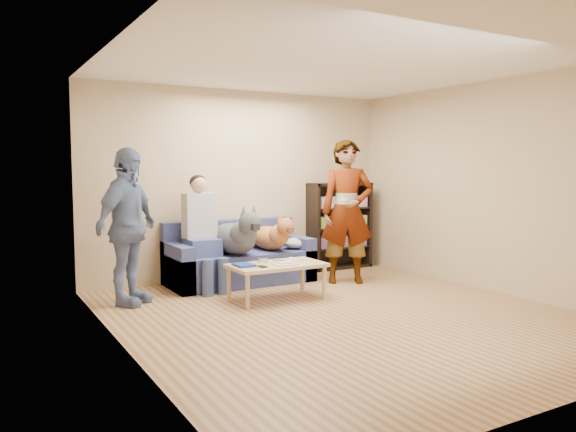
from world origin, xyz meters
TOP-DOWN VIEW (x-y plane):
  - ground at (0.00, 0.00)m, footprint 5.00×5.00m
  - ceiling at (0.00, 0.00)m, footprint 5.00×5.00m
  - wall_back at (0.00, 2.50)m, footprint 4.50×0.00m
  - wall_left at (-2.25, 0.00)m, footprint 0.00×5.00m
  - wall_right at (2.25, 0.00)m, footprint 0.00×5.00m
  - blanket at (0.57, 1.91)m, footprint 0.43×0.36m
  - person_standing_right at (1.01, 1.38)m, footprint 0.83×0.72m
  - person_standing_left at (-1.83, 1.61)m, footprint 1.05×1.02m
  - held_controller at (0.81, 1.18)m, footprint 0.06×0.13m
  - notebook_blue at (-0.67, 1.05)m, footprint 0.20×0.26m
  - papers at (-0.22, 0.90)m, footprint 0.26×0.20m
  - magazine at (-0.19, 0.92)m, footprint 0.22×0.17m
  - camera_silver at (-0.39, 1.12)m, footprint 0.11×0.06m
  - controller_a at (0.01, 1.10)m, footprint 0.04×0.13m
  - controller_b at (0.09, 1.02)m, footprint 0.09×0.06m
  - headphone_cup_a at (-0.07, 0.98)m, footprint 0.07×0.07m
  - headphone_cup_b at (-0.07, 1.06)m, footprint 0.07×0.07m
  - pen_orange at (-0.29, 0.84)m, footprint 0.13×0.06m
  - pen_black at (-0.15, 1.18)m, footprint 0.13×0.08m
  - wallet at (-0.52, 0.88)m, footprint 0.07×0.12m
  - sofa at (-0.25, 2.10)m, footprint 1.90×0.85m
  - person_seated at (-0.80, 1.97)m, footprint 0.40×0.73m
  - dog_gray at (-0.40, 1.84)m, footprint 0.45×1.27m
  - dog_tan at (0.18, 1.94)m, footprint 0.37×1.14m
  - coffee_table at (-0.27, 1.00)m, footprint 1.10×0.60m
  - bookshelf at (1.55, 2.33)m, footprint 1.00×0.34m

SIDE VIEW (x-z plane):
  - ground at x=0.00m, z-range 0.00..0.00m
  - sofa at x=-0.25m, z-range -0.13..0.69m
  - coffee_table at x=-0.27m, z-range 0.16..0.58m
  - pen_orange at x=-0.29m, z-range 0.42..0.43m
  - pen_black at x=-0.15m, z-range 0.42..0.43m
  - papers at x=-0.22m, z-range 0.42..0.43m
  - wallet at x=-0.52m, z-range 0.42..0.43m
  - headphone_cup_a at x=-0.07m, z-range 0.42..0.44m
  - headphone_cup_b at x=-0.07m, z-range 0.42..0.44m
  - notebook_blue at x=-0.67m, z-range 0.42..0.45m
  - controller_a at x=0.01m, z-range 0.42..0.45m
  - controller_b at x=0.09m, z-range 0.42..0.45m
  - magazine at x=-0.19m, z-range 0.43..0.45m
  - camera_silver at x=-0.39m, z-range 0.42..0.47m
  - blanket at x=0.57m, z-range 0.43..0.58m
  - dog_tan at x=0.18m, z-range 0.35..0.88m
  - dog_gray at x=-0.40m, z-range 0.33..0.99m
  - bookshelf at x=1.55m, z-range 0.03..1.33m
  - person_seated at x=-0.80m, z-range 0.04..1.51m
  - person_standing_left at x=-1.83m, z-range 0.00..1.76m
  - person_standing_right at x=1.01m, z-range 0.00..1.90m
  - held_controller at x=0.81m, z-range 1.11..1.14m
  - wall_back at x=0.00m, z-range -0.95..3.55m
  - wall_left at x=-2.25m, z-range -1.20..3.80m
  - wall_right at x=2.25m, z-range -1.20..3.80m
  - ceiling at x=0.00m, z-range 2.60..2.60m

